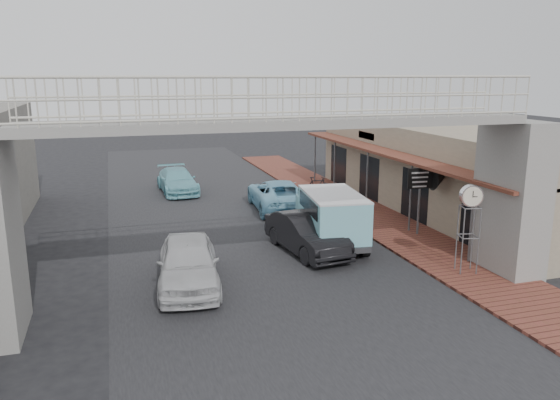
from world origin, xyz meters
TOP-DOWN VIEW (x-y plane):
  - ground at (0.00, 0.00)m, footprint 120.00×120.00m
  - road_strip at (0.00, 0.00)m, footprint 10.00×60.00m
  - sidewalk at (6.50, 3.00)m, footprint 3.00×40.00m
  - shophouse_row at (10.97, 4.00)m, footprint 7.20×18.00m
  - footbridge at (0.00, -4.00)m, footprint 16.40×2.40m
  - white_hatchback at (-2.61, -2.21)m, footprint 2.36×4.73m
  - dark_sedan at (1.98, -0.16)m, footprint 2.09×4.55m
  - angkot_curb at (2.91, 6.47)m, footprint 2.81×5.37m
  - angkot_far at (-1.29, 11.79)m, footprint 2.05×4.60m
  - angkot_van at (3.12, 0.29)m, footprint 2.44×4.51m
  - motorcycle_near at (5.30, 6.10)m, footprint 1.89×0.87m
  - motorcycle_far at (5.53, 8.10)m, footprint 1.77×0.51m
  - street_clock at (6.19, -3.83)m, footprint 0.75×0.68m
  - arrow_sign at (7.65, 0.35)m, footprint 1.65×1.05m

SIDE VIEW (x-z plane):
  - ground at x=0.00m, z-range 0.00..0.00m
  - road_strip at x=0.00m, z-range 0.00..0.01m
  - sidewalk at x=6.50m, z-range 0.00..0.10m
  - motorcycle_near at x=5.30m, z-range 0.10..1.06m
  - motorcycle_far at x=5.53m, z-range 0.10..1.16m
  - angkot_far at x=-1.29m, z-range 0.00..1.31m
  - angkot_curb at x=2.91m, z-range 0.00..1.44m
  - dark_sedan at x=1.98m, z-range 0.00..1.45m
  - white_hatchback at x=-2.61m, z-range 0.00..1.55m
  - angkot_van at x=3.12m, z-range 0.28..2.40m
  - shophouse_row at x=10.97m, z-range 0.01..4.01m
  - arrow_sign at x=7.65m, z-range 0.96..3.76m
  - street_clock at x=6.19m, z-range 1.05..3.95m
  - footbridge at x=0.00m, z-range 0.01..6.35m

